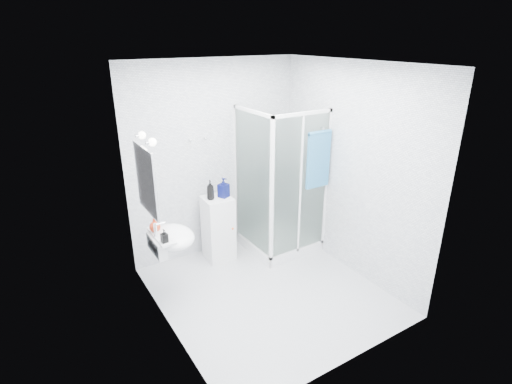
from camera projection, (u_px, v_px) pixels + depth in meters
room at (269, 190)px, 4.28m from camera, size 2.40×2.60×2.60m
shower_enclosure at (278, 221)px, 5.52m from camera, size 0.90×0.95×2.00m
wall_basin at (170, 238)px, 4.33m from camera, size 0.46×0.56×0.35m
mirror at (146, 180)px, 3.97m from camera, size 0.02×0.60×0.70m
vanity_lights at (146, 139)px, 3.84m from camera, size 0.10×0.40×0.08m
wall_hooks at (198, 140)px, 5.02m from camera, size 0.23×0.06×0.03m
storage_cabinet at (218, 228)px, 5.34m from camera, size 0.38×0.40×0.88m
hand_towel at (319, 158)px, 5.01m from camera, size 0.35×0.05×0.74m
shampoo_bottle_a at (210, 190)px, 5.09m from camera, size 0.13×0.13×0.26m
shampoo_bottle_b at (223, 187)px, 5.16m from camera, size 0.16×0.16×0.26m
soap_dispenser_orange at (155, 225)px, 4.31m from camera, size 0.14×0.14×0.16m
soap_dispenser_black at (164, 236)px, 4.08m from camera, size 0.07×0.07×0.14m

